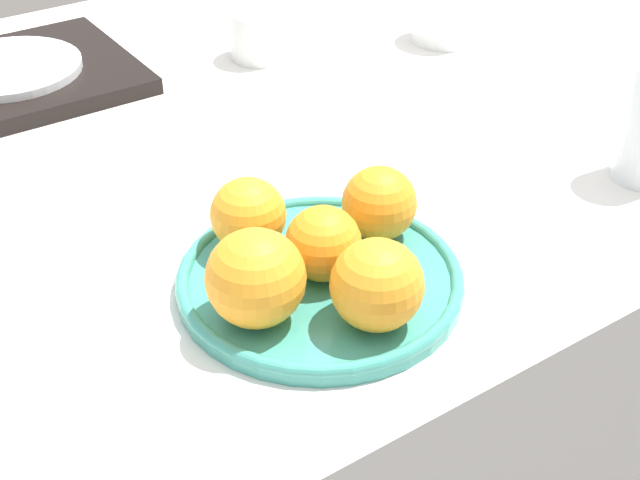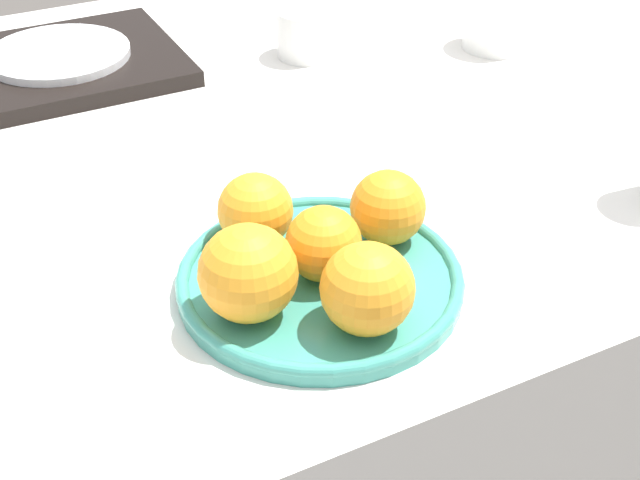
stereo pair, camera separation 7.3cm
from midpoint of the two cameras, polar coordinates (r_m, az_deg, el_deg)
table at (r=1.25m, az=-3.35°, el=-6.47°), size 1.48×0.94×0.71m
fruit_platter at (r=0.75m, az=-2.77°, el=-2.62°), size 0.24×0.24×0.02m
orange_0 at (r=0.73m, az=-2.63°, el=-0.32°), size 0.06×0.06×0.06m
orange_1 at (r=0.68m, az=0.61°, el=-3.01°), size 0.07×0.07×0.07m
orange_2 at (r=0.69m, az=-7.18°, el=-2.55°), size 0.08×0.08×0.08m
orange_3 at (r=0.77m, az=-7.32°, el=1.52°), size 0.07×0.07×0.07m
orange_4 at (r=0.78m, az=1.16°, el=2.27°), size 0.07×0.07×0.07m
serving_tray at (r=1.17m, az=-20.96°, el=9.53°), size 0.29×0.24×0.02m
side_plate at (r=1.16m, az=-21.11°, el=10.19°), size 0.18×0.18×0.01m
cup_0 at (r=1.17m, az=-5.73°, el=12.89°), size 0.08×0.08×0.06m
cup_1 at (r=1.23m, az=6.30°, el=13.96°), size 0.09×0.09×0.06m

